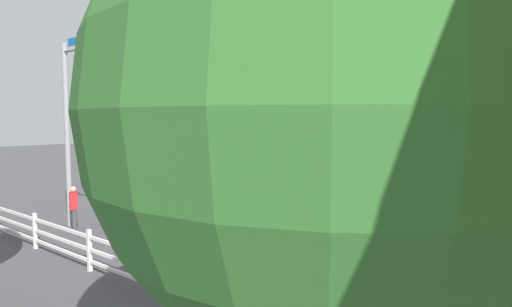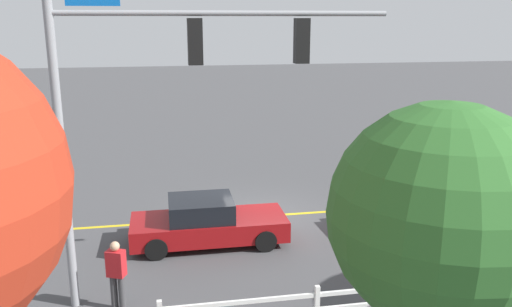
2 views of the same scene
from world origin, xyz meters
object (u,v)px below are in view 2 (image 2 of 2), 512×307
car_1 (457,172)px  pedestrian (117,273)px  car_2 (418,211)px  car_3 (207,223)px  tree_3 (441,218)px

car_1 → pedestrian: 14.44m
car_2 → pedestrian: pedestrian is taller
car_1 → car_2: car_2 is taller
car_1 → car_3: 10.91m
pedestrian → tree_3: size_ratio=0.30×
car_1 → car_3: (10.30, 3.62, 0.03)m
car_3 → tree_3: bearing=-76.1°
tree_3 → pedestrian: bearing=-51.4°
car_1 → car_3: size_ratio=0.87×
car_3 → tree_3: size_ratio=0.82×
car_3 → pedestrian: 4.08m
car_1 → tree_3: size_ratio=0.71×
car_1 → car_3: bearing=17.2°
pedestrian → tree_3: 7.96m
car_1 → pedestrian: size_ratio=2.36×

